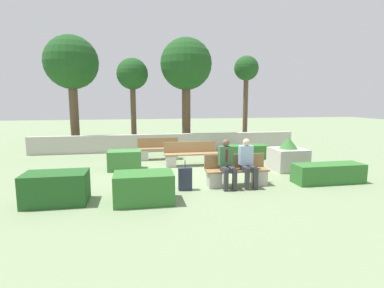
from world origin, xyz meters
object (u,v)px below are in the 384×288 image
at_px(bench_front, 237,174).
at_px(suitcase, 185,179).
at_px(person_seated_man, 227,161).
at_px(planter_corner_left, 288,157).
at_px(tree_center_right, 186,66).
at_px(tree_center_left, 132,76).
at_px(person_seated_woman, 247,160).
at_px(tree_leftmost, 71,64).
at_px(bench_left_side, 158,151).
at_px(bench_right_side, 191,156).
at_px(tree_rightmost, 246,73).

xyz_separation_m(bench_front, suitcase, (-1.51, -0.18, -0.03)).
height_order(person_seated_man, planter_corner_left, person_seated_man).
bearing_deg(tree_center_right, planter_corner_left, -64.89).
bearing_deg(tree_center_left, person_seated_woman, -67.29).
relative_size(suitcase, tree_leftmost, 0.15).
bearing_deg(tree_center_right, tree_center_left, 175.39).
height_order(bench_front, bench_left_side, same).
xyz_separation_m(bench_right_side, tree_center_right, (0.55, 4.33, 3.76)).
bearing_deg(bench_right_side, suitcase, -110.77).
bearing_deg(tree_center_right, bench_left_side, -119.52).
bearing_deg(planter_corner_left, bench_left_side, 147.58).
xyz_separation_m(bench_front, person_seated_woman, (0.25, -0.14, 0.41)).
height_order(bench_right_side, tree_center_right, tree_center_right).
bearing_deg(planter_corner_left, tree_leftmost, 142.68).
distance_m(person_seated_woman, tree_rightmost, 8.50).
xyz_separation_m(bench_right_side, tree_leftmost, (-4.96, 4.91, 3.79)).
height_order(bench_front, tree_rightmost, tree_rightmost).
relative_size(bench_left_side, bench_right_side, 0.85).
distance_m(bench_front, bench_left_side, 4.65).
bearing_deg(bench_left_side, suitcase, -82.60).
height_order(tree_leftmost, tree_center_right, tree_leftmost).
height_order(bench_left_side, bench_right_side, same).
height_order(bench_left_side, tree_leftmost, tree_leftmost).
relative_size(suitcase, tree_rightmost, 0.17).
bearing_deg(bench_left_side, bench_right_side, -49.97).
height_order(bench_right_side, tree_center_left, tree_center_left).
bearing_deg(tree_center_left, bench_right_side, -65.36).
xyz_separation_m(suitcase, tree_leftmost, (-4.25, 7.91, 3.83)).
xyz_separation_m(person_seated_woman, suitcase, (-1.77, -0.04, -0.43)).
relative_size(bench_front, bench_right_side, 0.91).
distance_m(suitcase, tree_center_left, 8.33).
relative_size(bench_left_side, person_seated_man, 1.25).
relative_size(tree_center_left, tree_center_right, 0.81).
distance_m(suitcase, tree_rightmost, 9.41).
height_order(bench_left_side, person_seated_woman, person_seated_woman).
height_order(person_seated_woman, suitcase, person_seated_woman).
distance_m(bench_front, suitcase, 1.52).
height_order(planter_corner_left, tree_rightmost, tree_rightmost).
relative_size(bench_right_side, tree_rightmost, 0.42).
bearing_deg(person_seated_woman, bench_right_side, 109.64).
xyz_separation_m(bench_left_side, tree_rightmost, (4.86, 3.06, 3.52)).
relative_size(person_seated_woman, tree_leftmost, 0.24).
xyz_separation_m(planter_corner_left, tree_center_left, (-5.27, 5.84, 3.11)).
bearing_deg(person_seated_woman, bench_front, 151.04).
height_order(bench_front, tree_center_left, tree_center_left).
height_order(bench_left_side, tree_rightmost, tree_rightmost).
bearing_deg(bench_front, planter_corner_left, 32.46).
distance_m(bench_left_side, planter_corner_left, 5.08).
bearing_deg(tree_rightmost, bench_right_side, -130.07).
relative_size(bench_front, tree_center_left, 0.40).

